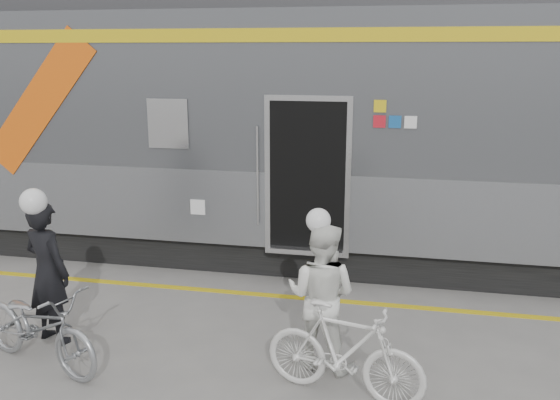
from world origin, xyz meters
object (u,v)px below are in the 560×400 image
(bicycle_left, at_px, (38,326))
(woman, at_px, (321,296))
(man, at_px, (48,272))
(bicycle_right, at_px, (344,351))

(bicycle_left, height_order, woman, woman)
(bicycle_left, bearing_deg, woman, -58.28)
(man, distance_m, bicycle_right, 3.45)
(man, xyz_separation_m, bicycle_right, (3.40, -0.48, -0.35))
(bicycle_left, relative_size, woman, 1.10)
(man, relative_size, woman, 1.05)
(bicycle_left, bearing_deg, man, 39.64)
(bicycle_left, bearing_deg, bicycle_right, -69.11)
(man, xyz_separation_m, woman, (3.10, 0.07, -0.04))
(man, relative_size, bicycle_left, 0.95)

